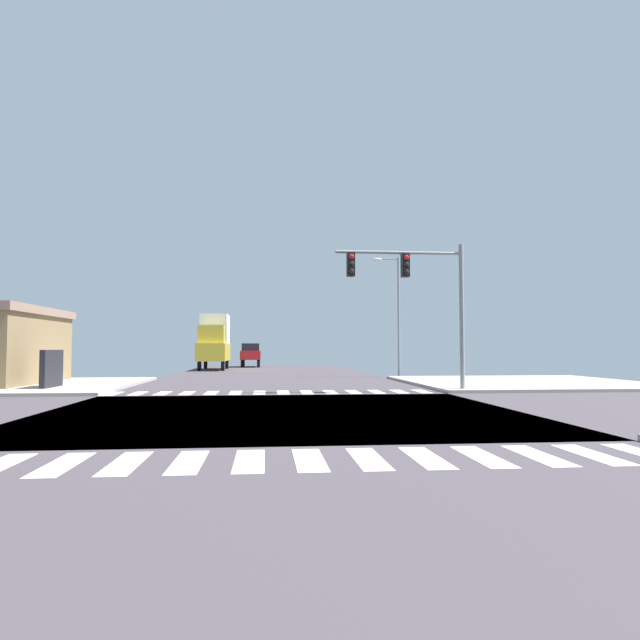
% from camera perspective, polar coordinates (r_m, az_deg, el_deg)
% --- Properties ---
extents(ground, '(90.00, 90.00, 0.05)m').
position_cam_1_polar(ground, '(17.03, -3.81, -9.24)').
color(ground, '#433B41').
extents(sidewalk_corner_ne, '(12.00, 12.00, 0.14)m').
position_cam_1_polar(sidewalk_corner_ne, '(31.96, 19.65, -5.91)').
color(sidewalk_corner_ne, '#A09B91').
rests_on(sidewalk_corner_ne, ground).
extents(sidewalk_corner_nw, '(12.00, 12.00, 0.14)m').
position_cam_1_polar(sidewalk_corner_nw, '(31.56, -28.94, -5.76)').
color(sidewalk_corner_nw, '#A29992').
rests_on(sidewalk_corner_nw, ground).
extents(crosswalk_near, '(13.50, 2.00, 0.01)m').
position_cam_1_polar(crosswalk_near, '(9.80, -4.08, -13.84)').
color(crosswalk_near, silver).
rests_on(crosswalk_near, ground).
extents(crosswalk_far, '(13.50, 2.00, 0.01)m').
position_cam_1_polar(crosswalk_far, '(24.29, -4.90, -7.25)').
color(crosswalk_far, silver).
rests_on(crosswalk_far, ground).
extents(traffic_signal_mast, '(5.60, 0.55, 6.38)m').
position_cam_1_polar(traffic_signal_mast, '(24.74, 9.30, 3.70)').
color(traffic_signal_mast, gray).
rests_on(traffic_signal_mast, ground).
extents(street_lamp, '(1.78, 0.32, 7.86)m').
position_cam_1_polar(street_lamp, '(37.69, 7.52, 1.51)').
color(street_lamp, gray).
rests_on(street_lamp, ground).
extents(box_truck_queued_1, '(2.40, 7.20, 4.85)m').
position_cam_1_polar(box_truck_queued_1, '(50.61, -10.56, -2.01)').
color(box_truck_queued_1, black).
rests_on(box_truck_queued_1, ground).
extents(suv_leading_3, '(1.96, 4.60, 2.34)m').
position_cam_1_polar(suv_leading_3, '(57.29, -6.96, -3.30)').
color(suv_leading_3, black).
rests_on(suv_leading_3, ground).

